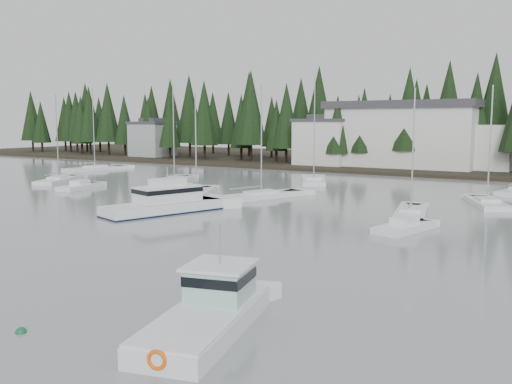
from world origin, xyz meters
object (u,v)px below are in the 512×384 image
Objects in this scene: cabin_cruiser_center at (164,205)px; sailboat_9 at (487,205)px; harbor_inn at (415,135)px; house_west at (324,141)px; sailboat_4 at (261,197)px; sailboat_2 at (411,215)px; sailboat_11 at (196,195)px; house_far_west at (152,138)px; runabout_1 at (404,229)px; sailboat_5 at (95,170)px; sailboat_8 at (174,182)px; sailboat_7 at (59,181)px; runabout_0 at (80,188)px; sailboat_10 at (314,182)px; lobster_boat_teal at (209,316)px.

cabin_cruiser_center is 0.95× the size of sailboat_9.
sailboat_9 reaches higher than cabin_cruiser_center.
harbor_inn reaches higher than cabin_cruiser_center.
house_west is 41.99m from sailboat_4.
sailboat_2 is 23.76m from sailboat_11.
sailboat_9 is (21.28, 6.85, 0.01)m from sailboat_4.
house_far_west is at bearing -178.65° from harbor_inn.
sailboat_5 is at bearing 80.40° from runabout_1.
house_far_west is 0.29× the size of harbor_inn.
sailboat_8 is at bearing -44.21° from house_far_west.
harbor_inn is at bearing 11.69° from cabin_cruiser_center.
sailboat_7 is at bearing -135.75° from sailboat_5.
runabout_1 is (20.60, 3.17, -0.57)m from cabin_cruiser_center.
sailboat_2 is 48.45m from sailboat_7.
sailboat_5 is (-29.67, -25.37, -4.59)m from house_west.
sailboat_8 reaches higher than runabout_0.
sailboat_4 is 0.83× the size of sailboat_10.
sailboat_7 is 53.28m from sailboat_9.
runabout_0 is (-25.88, -47.94, -5.64)m from harbor_inn.
sailboat_2 is 0.94× the size of sailboat_7.
house_far_west is 1.00× the size of lobster_boat_teal.
sailboat_5 is (-60.11, 48.24, -0.46)m from lobster_boat_teal.
sailboat_9 is 0.81× the size of sailboat_10.
sailboat_5 is 63.39m from sailboat_9.
sailboat_11 is at bearing -120.33° from sailboat_7.
house_west is 0.64× the size of sailboat_10.
harbor_inn reaches higher than house_far_west.
harbor_inn is 54.77m from runabout_0.
lobster_boat_teal is at bearing -137.27° from runabout_0.
sailboat_8 is (-5.70, -33.32, -4.59)m from house_west.
sailboat_10 is (-23.53, 9.93, 0.01)m from sailboat_9.
sailboat_10 is (15.41, 10.11, 0.02)m from sailboat_8.
house_west is 45.43m from sailboat_7.
sailboat_4 is at bearing -98.55° from sailboat_5.
lobster_boat_teal is at bearing -167.68° from runabout_1.
lobster_boat_teal reaches higher than runabout_0.
runabout_1 is at bearing -98.53° from sailboat_4.
house_far_west is at bearing 36.36° from sailboat_10.
sailboat_4 is at bearing -96.22° from sailboat_11.
lobster_boat_teal is (30.45, -73.61, -4.12)m from house_west.
sailboat_2 is at bearing -117.17° from sailboat_11.
runabout_1 is (-2.72, -16.67, 0.06)m from sailboat_9.
sailboat_9 is at bearing -19.06° from lobster_boat_teal.
house_far_west is at bearing 1.19° from sailboat_7.
lobster_boat_teal is at bearing -149.90° from sailboat_7.
runabout_1 is at bearing -101.30° from sailboat_5.
house_west is 79.77m from lobster_boat_teal.
sailboat_5 is at bearing 38.27° from sailboat_11.
cabin_cruiser_center is at bearing -124.15° from runabout_0.
cabin_cruiser_center is 22.40m from runabout_0.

